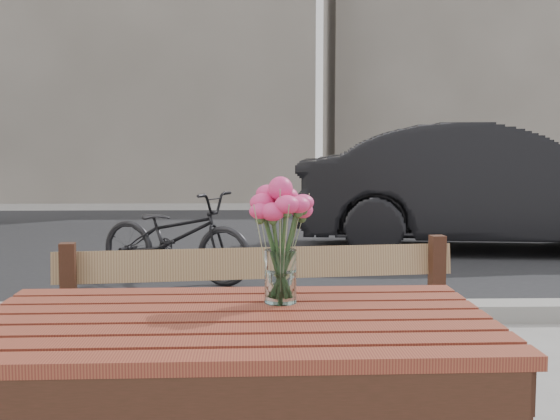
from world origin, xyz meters
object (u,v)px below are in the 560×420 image
at_px(main_table, 236,367).
at_px(parked_car, 488,188).
at_px(bicycle, 175,236).
at_px(main_vase, 281,225).

relative_size(main_table, parked_car, 0.30).
distance_m(main_table, bicycle, 4.46).
bearing_deg(parked_car, bicycle, 123.85).
relative_size(main_vase, parked_car, 0.08).
bearing_deg(bicycle, parked_car, -35.58).
height_order(main_vase, parked_car, parked_car).
height_order(parked_car, bicycle, parked_car).
xyz_separation_m(main_vase, parked_car, (2.51, 5.97, -0.28)).
height_order(main_table, bicycle, bicycle).
bearing_deg(bicycle, main_vase, -142.24).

